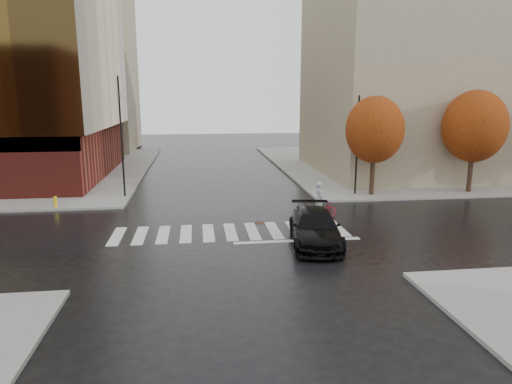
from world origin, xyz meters
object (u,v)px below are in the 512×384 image
traffic_light_ne (357,140)px  sedan (315,228)px  traffic_light_nw (121,128)px  fire_hydrant (55,201)px  cyclist (320,206)px

traffic_light_ne → sedan: bearing=54.9°
traffic_light_nw → fire_hydrant: 6.02m
sedan → traffic_light_nw: 15.23m
cyclist → sedan: bearing=155.1°
fire_hydrant → traffic_light_nw: bearing=34.4°
sedan → traffic_light_nw: (-10.04, 10.80, 3.82)m
traffic_light_nw → fire_hydrant: (-3.65, -2.50, -4.08)m
cyclist → traffic_light_nw: 13.73m
sedan → traffic_light_nw: traffic_light_nw is taller
traffic_light_nw → traffic_light_ne: 15.41m
cyclist → traffic_light_nw: traffic_light_nw is taller
traffic_light_nw → traffic_light_ne: traffic_light_nw is taller
sedan → fire_hydrant: (-13.69, 8.30, -0.26)m
cyclist → traffic_light_ne: 7.26m
traffic_light_nw → traffic_light_ne: (15.35, -1.21, -0.80)m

